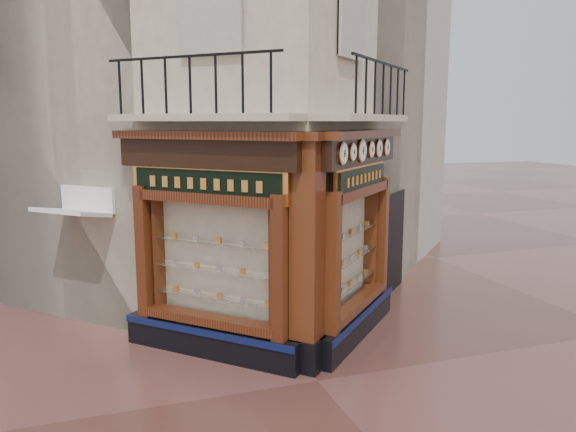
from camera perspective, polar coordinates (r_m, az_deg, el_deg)
name	(u,v)px	position (r m, az deg, el deg)	size (l,w,h in m)	color
ground	(318,381)	(9.45, 3.03, -16.38)	(80.00, 80.00, 0.00)	#4F2C25
main_building	(226,45)	(14.51, -6.28, 16.92)	(8.00, 8.00, 12.00)	beige
neighbour_left	(118,71)	(16.57, -16.85, 13.91)	(8.00, 8.00, 11.00)	beige
neighbour_right	(289,76)	(17.50, 0.07, 14.06)	(8.00, 8.00, 11.00)	beige
shopfront_left	(210,247)	(9.85, -7.95, -3.17)	(2.86, 2.86, 3.98)	black
shopfront_right	(356,237)	(10.72, 6.97, -2.10)	(2.86, 2.86, 3.98)	black
corner_pilaster	(307,257)	(9.22, 1.98, -4.14)	(0.85, 0.85, 3.98)	black
balcony	(288,117)	(9.89, -0.02, 10.06)	(5.94, 2.97, 1.03)	beige
clock_a	(343,154)	(9.21, 5.58, 6.33)	(0.30, 0.30, 0.38)	#B1743B
clock_b	(352,152)	(9.65, 6.56, 6.46)	(0.26, 0.26, 0.31)	#B1743B
clock_c	(362,151)	(10.11, 7.49, 6.58)	(0.33, 0.33, 0.41)	#B1743B
clock_d	(371,149)	(10.62, 8.42, 6.70)	(0.26, 0.26, 0.31)	#B1743B
clock_e	(379,148)	(11.08, 9.19, 6.80)	(0.29, 0.29, 0.35)	#B1743B
clock_f	(386,147)	(11.59, 9.96, 6.90)	(0.28, 0.28, 0.34)	#B1743B
awning	(78,332)	(12.11, -20.51, -11.02)	(1.35, 0.81, 0.08)	white
signboard_left	(206,183)	(9.60, -8.36, 3.29)	(2.24, 2.24, 0.60)	#F09D46
signboard_right	(362,178)	(10.53, 7.50, 3.86)	(1.91, 1.91, 0.51)	#F09D46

